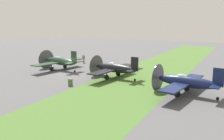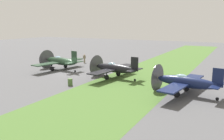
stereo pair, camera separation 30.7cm
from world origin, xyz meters
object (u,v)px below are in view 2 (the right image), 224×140
airplane_trail (185,82)px  runway_marker_cone (127,68)px  fuel_drum (70,82)px  ground_crew_chief (84,58)px  airplane_wingman (115,68)px  airplane_lead (60,61)px

airplane_trail → runway_marker_cone: airplane_trail is taller
fuel_drum → runway_marker_cone: size_ratio=2.05×
airplane_trail → ground_crew_chief: size_ratio=5.76×
ground_crew_chief → airplane_trail: bearing=-32.2°
fuel_drum → runway_marker_cone: fuel_drum is taller
airplane_wingman → fuel_drum: 7.23m
fuel_drum → airplane_lead: bearing=46.8°
runway_marker_cone → airplane_lead: bearing=123.1°
airplane_trail → runway_marker_cone: 16.50m
airplane_trail → fuel_drum: airplane_trail is taller
fuel_drum → runway_marker_cone: (13.94, -1.54, -0.23)m
fuel_drum → runway_marker_cone: 14.03m
airplane_trail → runway_marker_cone: (11.03, 12.21, -1.26)m
airplane_wingman → airplane_lead: bearing=91.2°
airplane_trail → ground_crew_chief: 25.97m
airplane_trail → fuel_drum: (-2.92, 13.76, -1.03)m
airplane_trail → runway_marker_cone: bearing=56.3°
airplane_lead → airplane_trail: bearing=-94.4°
airplane_wingman → ground_crew_chief: size_ratio=5.73×
airplane_trail → airplane_wingman: bearing=79.9°
ground_crew_chief → runway_marker_cone: ground_crew_chief is taller
airplane_lead → fuel_drum: bearing=-125.4°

